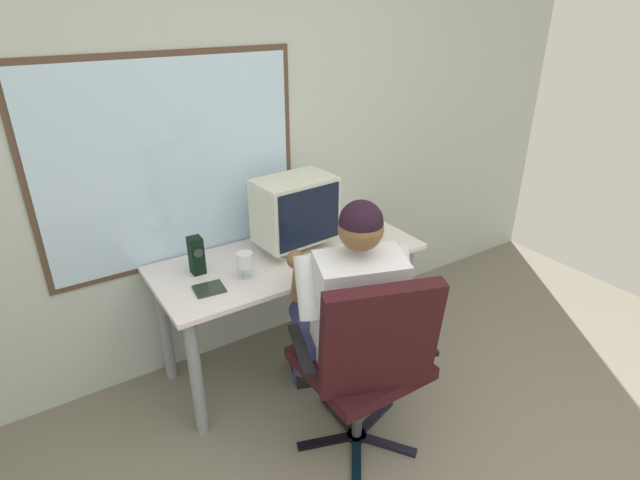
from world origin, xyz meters
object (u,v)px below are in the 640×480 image
(desk_speaker, at_px, (196,255))
(wine_glass, at_px, (245,261))
(desk, at_px, (290,275))
(person_seated, at_px, (349,309))
(cd_case, at_px, (209,289))
(office_chair, at_px, (368,357))
(crt_monitor, at_px, (295,211))
(book_stack, at_px, (364,233))

(desk_speaker, bearing_deg, wine_glass, -45.50)
(desk, height_order, person_seated, person_seated)
(cd_case, bearing_deg, desk, 11.66)
(office_chair, bearing_deg, crt_monitor, 80.46)
(book_stack, bearing_deg, crt_monitor, 168.31)
(crt_monitor, distance_m, wine_glass, 0.43)
(office_chair, height_order, book_stack, office_chair)
(crt_monitor, bearing_deg, cd_case, -165.76)
(office_chair, relative_size, person_seated, 0.81)
(desk, distance_m, book_stack, 0.51)
(office_chair, relative_size, wine_glass, 7.33)
(person_seated, bearing_deg, desk, 90.37)
(person_seated, height_order, wine_glass, person_seated)
(wine_glass, distance_m, book_stack, 0.80)
(office_chair, xyz_separation_m, book_stack, (0.56, 0.77, 0.16))
(office_chair, height_order, cd_case, office_chair)
(desk, xyz_separation_m, crt_monitor, (0.07, 0.04, 0.36))
(wine_glass, bearing_deg, book_stack, 3.81)
(book_stack, bearing_deg, cd_case, -176.52)
(crt_monitor, distance_m, desk_speaker, 0.58)
(person_seated, xyz_separation_m, wine_glass, (-0.31, 0.46, 0.14))
(crt_monitor, distance_m, cd_case, 0.64)
(cd_case, bearing_deg, person_seated, -41.33)
(wine_glass, relative_size, book_stack, 0.62)
(desk, relative_size, desk_speaker, 7.45)
(desk, bearing_deg, wine_glass, -162.44)
(desk, xyz_separation_m, office_chair, (-0.07, -0.81, -0.00))
(office_chair, distance_m, desk_speaker, 1.02)
(wine_glass, xyz_separation_m, cd_case, (-0.20, -0.01, -0.09))
(desk, height_order, book_stack, book_stack)
(desk_speaker, bearing_deg, cd_case, -95.50)
(desk, relative_size, book_stack, 6.63)
(crt_monitor, bearing_deg, wine_glass, -159.75)
(desk_speaker, height_order, book_stack, desk_speaker)
(person_seated, relative_size, desk_speaker, 6.35)
(office_chair, height_order, desk_speaker, office_chair)
(person_seated, xyz_separation_m, crt_monitor, (0.07, 0.60, 0.28))
(crt_monitor, distance_m, book_stack, 0.47)
(crt_monitor, bearing_deg, person_seated, -96.27)
(person_seated, relative_size, wine_glass, 9.05)
(desk, xyz_separation_m, wine_glass, (-0.31, -0.10, 0.22))
(office_chair, bearing_deg, person_seated, 73.08)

